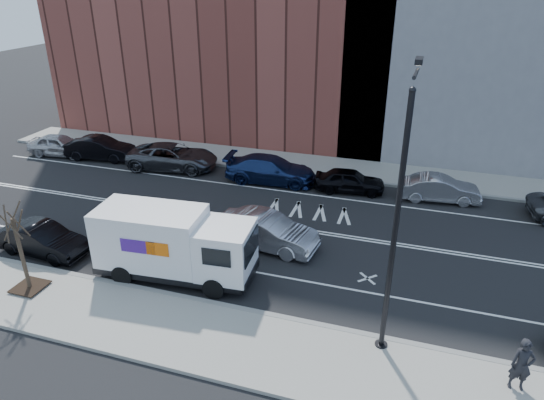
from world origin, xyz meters
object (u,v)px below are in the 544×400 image
Objects in this scene: fedex_van at (173,244)px; pedestrian at (522,365)px; driving_sedan at (266,231)px; far_parked_a at (60,145)px; far_parked_b at (100,148)px.

pedestrian is at bearing -14.96° from fedex_van.
driving_sedan is at bearing 46.64° from fedex_van.
far_parked_a is 19.35m from driving_sedan.
driving_sedan reaches higher than far_parked_b.
far_parked_a is at bearing 148.28° from pedestrian.
far_parked_a is 0.89× the size of driving_sedan.
pedestrian is (27.99, -13.53, 0.30)m from far_parked_a.
driving_sedan is at bearing -124.83° from far_parked_b.
fedex_van reaches higher than far_parked_a.
far_parked_a is 0.94× the size of far_parked_b.
far_parked_b is (-11.76, 11.30, -0.82)m from fedex_van.
far_parked_a is at bearing 139.19° from fedex_van.
far_parked_a is (-14.96, 11.08, -0.84)m from fedex_van.
fedex_van is 1.54× the size of far_parked_a.
far_parked_b is (3.20, 0.23, 0.02)m from far_parked_a.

